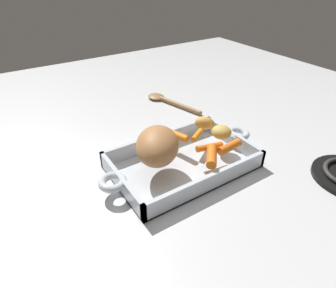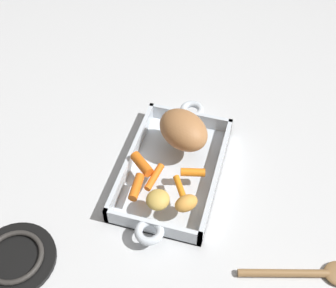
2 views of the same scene
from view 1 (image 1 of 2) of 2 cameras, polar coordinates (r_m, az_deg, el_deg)
The scene contains 11 objects.
ground_plane at distance 0.73m, azimuth 2.89°, elevation -4.54°, with size 2.03×2.03×0.00m, color silver.
roasting_dish at distance 0.72m, azimuth 2.92°, elevation -3.60°, with size 0.44×0.22×0.05m.
pork_roast at distance 0.65m, azimuth -2.15°, elevation -0.32°, with size 0.13×0.10×0.08m, color #A76F42.
baby_carrot_center_right at distance 0.75m, azimuth 5.85°, elevation 1.78°, with size 0.01×0.01×0.06m, color orange.
baby_carrot_short at distance 0.71m, azimuth 8.28°, elevation -0.56°, with size 0.02×0.02×0.07m, color orange.
baby_carrot_southwest at distance 0.67m, azimuth 8.71°, elevation -2.40°, with size 0.02×0.02×0.07m, color orange.
baby_carrot_southeast at distance 0.71m, azimuth 12.16°, elevation -0.58°, with size 0.02×0.02×0.06m, color orange.
baby_carrot_center_left at distance 0.74m, azimuth 2.21°, elevation 1.60°, with size 0.02×0.02×0.06m, color orange.
potato_halved at distance 0.76m, azimuth 10.58°, elevation 2.38°, with size 0.05×0.05×0.03m, color gold.
potato_whole at distance 0.79m, azimuth 7.31°, elevation 4.19°, with size 0.05×0.04×0.04m, color gold.
serving_spoon at distance 1.05m, azimuth -0.26°, elevation 8.66°, with size 0.10×0.24×0.02m.
Camera 1 is at (0.34, 0.46, 0.44)m, focal length 30.55 mm.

